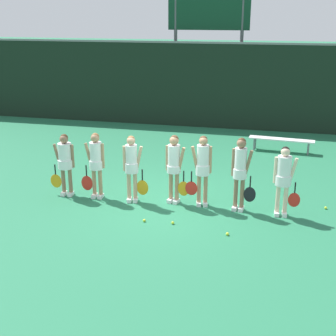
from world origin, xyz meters
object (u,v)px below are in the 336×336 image
player_1 (96,160)px  player_3 (174,163)px  tennis_ball_3 (326,208)px  player_6 (284,176)px  tennis_ball_0 (144,220)px  player_0 (65,160)px  player_2 (132,164)px  bench_courtside (281,140)px  player_4 (202,165)px  scoreboard (209,19)px  tennis_ball_2 (227,234)px  player_5 (240,168)px  tennis_ball_1 (173,223)px

player_1 → player_3: bearing=2.3°
player_1 → tennis_ball_3: size_ratio=25.73×
player_6 → tennis_ball_0: 3.39m
player_0 → tennis_ball_0: bearing=-27.8°
player_2 → bench_courtside: bearing=45.0°
player_2 → tennis_ball_3: 4.88m
player_3 → player_4: 0.71m
scoreboard → tennis_ball_2: bearing=-78.3°
player_3 → player_4: player_4 is taller
player_5 → player_6: 1.01m
bench_courtside → tennis_ball_3: bearing=-71.5°
player_2 → player_3: bearing=-1.7°
bench_courtside → player_3: player_3 is taller
player_6 → tennis_ball_1: 2.79m
player_1 → scoreboard: bearing=80.0°
scoreboard → player_1: scoreboard is taller
tennis_ball_0 → tennis_ball_3: size_ratio=1.01×
player_1 → player_2: bearing=-3.8°
bench_courtside → player_6: size_ratio=1.32×
tennis_ball_0 → player_3: bearing=72.7°
scoreboard → player_2: size_ratio=3.25×
player_0 → player_6: (5.48, 0.01, 0.02)m
player_0 → tennis_ball_0: player_0 is taller
player_4 → tennis_ball_2: player_4 is taller
player_0 → tennis_ball_3: player_0 is taller
player_5 → player_2: bearing=-172.2°
player_3 → player_4: bearing=8.6°
player_3 → player_6: (2.64, -0.17, -0.05)m
tennis_ball_1 → scoreboard: bearing=95.1°
player_0 → player_3: bearing=0.5°
player_3 → tennis_ball_1: size_ratio=26.22×
bench_courtside → player_3: 5.89m
tennis_ball_0 → player_5: bearing=30.5°
tennis_ball_0 → bench_courtside: bearing=65.6°
player_0 → player_6: size_ratio=0.98×
player_2 → tennis_ball_0: size_ratio=25.49×
bench_courtside → tennis_ball_1: size_ratio=33.33×
player_3 → player_4: (0.71, -0.02, 0.00)m
scoreboard → tennis_ball_2: (2.21, -10.68, -4.25)m
player_3 → tennis_ball_2: 2.39m
player_1 → player_0: bearing=-179.7°
tennis_ball_3 → player_6: bearing=-149.8°
player_4 → tennis_ball_0: player_4 is taller
scoreboard → player_6: size_ratio=3.30×
scoreboard → tennis_ball_2: scoreboard is taller
player_4 → tennis_ball_2: (0.83, -1.52, -1.01)m
player_2 → tennis_ball_2: bearing=-39.2°
player_0 → player_5: player_5 is taller
player_4 → tennis_ball_0: 1.98m
player_0 → player_6: player_6 is taller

